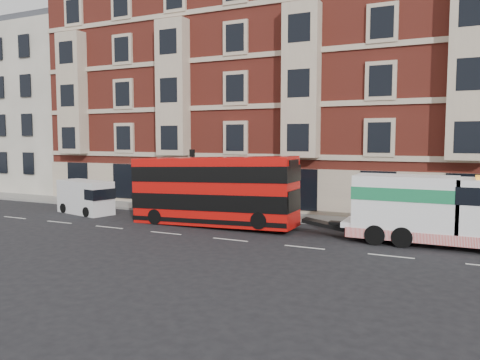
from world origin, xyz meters
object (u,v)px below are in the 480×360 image
Objects in this scene: box_van at (85,197)px; pedestrian at (174,199)px; tow_truck at (430,209)px; double_decker_bus at (213,190)px.

box_van reaches higher than pedestrian.
pedestrian is (-17.26, 3.65, -0.86)m from tow_truck.
box_van is (-10.40, 0.40, -1.05)m from double_decker_bus.
tow_truck is 5.15× the size of pedestrian.
box_van is 2.98× the size of pedestrian.
pedestrian is at bearing 45.68° from box_van.
pedestrian is (-5.21, 3.65, -1.24)m from double_decker_bus.
tow_truck reaches higher than box_van.
double_decker_bus is 6.43× the size of pedestrian.
double_decker_bus reaches higher than tow_truck.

